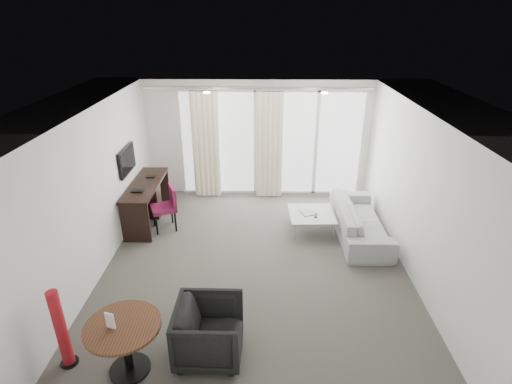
{
  "coord_description": "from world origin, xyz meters",
  "views": [
    {
      "loc": [
        0.11,
        -5.6,
        3.95
      ],
      "look_at": [
        0.0,
        0.6,
        1.1
      ],
      "focal_mm": 28.0,
      "sensor_mm": 36.0,
      "label": 1
    }
  ],
  "objects_px": {
    "red_lamp": "(61,329)",
    "rattan_chair_b": "(316,145)",
    "sofa": "(360,220)",
    "desk_chair": "(163,209)",
    "desk": "(147,202)",
    "round_table": "(126,348)",
    "coffee_table": "(311,222)",
    "tub_armchair": "(209,331)",
    "rattan_chair_a": "(290,166)"
  },
  "relations": [
    {
      "from": "red_lamp",
      "to": "rattan_chair_b",
      "type": "xyz_separation_m",
      "value": [
        3.85,
        7.26,
        -0.09
      ]
    },
    {
      "from": "sofa",
      "to": "rattan_chair_b",
      "type": "height_order",
      "value": "rattan_chair_b"
    },
    {
      "from": "desk_chair",
      "to": "rattan_chair_b",
      "type": "xyz_separation_m",
      "value": [
        3.41,
        3.96,
        0.01
      ]
    },
    {
      "from": "desk",
      "to": "desk_chair",
      "type": "bearing_deg",
      "value": -38.18
    },
    {
      "from": "round_table",
      "to": "red_lamp",
      "type": "xyz_separation_m",
      "value": [
        -0.77,
        0.09,
        0.19
      ]
    },
    {
      "from": "coffee_table",
      "to": "sofa",
      "type": "bearing_deg",
      "value": -6.91
    },
    {
      "from": "desk_chair",
      "to": "red_lamp",
      "type": "xyz_separation_m",
      "value": [
        -0.43,
        -3.31,
        0.1
      ]
    },
    {
      "from": "desk",
      "to": "red_lamp",
      "type": "xyz_separation_m",
      "value": [
        -0.03,
        -3.62,
        0.13
      ]
    },
    {
      "from": "red_lamp",
      "to": "rattan_chair_b",
      "type": "height_order",
      "value": "red_lamp"
    },
    {
      "from": "round_table",
      "to": "red_lamp",
      "type": "bearing_deg",
      "value": 173.62
    },
    {
      "from": "red_lamp",
      "to": "coffee_table",
      "type": "height_order",
      "value": "red_lamp"
    },
    {
      "from": "rattan_chair_b",
      "to": "tub_armchair",
      "type": "bearing_deg",
      "value": -84.95
    },
    {
      "from": "desk_chair",
      "to": "tub_armchair",
      "type": "height_order",
      "value": "desk_chair"
    },
    {
      "from": "sofa",
      "to": "coffee_table",
      "type": "bearing_deg",
      "value": 83.09
    },
    {
      "from": "sofa",
      "to": "rattan_chair_b",
      "type": "bearing_deg",
      "value": 4.91
    },
    {
      "from": "tub_armchair",
      "to": "rattan_chair_a",
      "type": "xyz_separation_m",
      "value": [
        1.33,
        5.71,
        -0.01
      ]
    },
    {
      "from": "desk_chair",
      "to": "rattan_chair_a",
      "type": "distance_m",
      "value": 3.67
    },
    {
      "from": "desk",
      "to": "rattan_chair_b",
      "type": "distance_m",
      "value": 5.27
    },
    {
      "from": "desk",
      "to": "desk_chair",
      "type": "distance_m",
      "value": 0.51
    },
    {
      "from": "desk_chair",
      "to": "round_table",
      "type": "relative_size",
      "value": 1.01
    },
    {
      "from": "desk_chair",
      "to": "red_lamp",
      "type": "height_order",
      "value": "red_lamp"
    },
    {
      "from": "desk",
      "to": "tub_armchair",
      "type": "xyz_separation_m",
      "value": [
        1.68,
        -3.45,
        -0.04
      ]
    },
    {
      "from": "coffee_table",
      "to": "rattan_chair_b",
      "type": "bearing_deg",
      "value": 82.18
    },
    {
      "from": "round_table",
      "to": "tub_armchair",
      "type": "height_order",
      "value": "tub_armchair"
    },
    {
      "from": "red_lamp",
      "to": "sofa",
      "type": "relative_size",
      "value": 0.5
    },
    {
      "from": "desk_chair",
      "to": "sofa",
      "type": "height_order",
      "value": "desk_chair"
    },
    {
      "from": "round_table",
      "to": "tub_armchair",
      "type": "relative_size",
      "value": 1.06
    },
    {
      "from": "coffee_table",
      "to": "sofa",
      "type": "xyz_separation_m",
      "value": [
        0.9,
        -0.11,
        0.12
      ]
    },
    {
      "from": "tub_armchair",
      "to": "coffee_table",
      "type": "relative_size",
      "value": 0.96
    },
    {
      "from": "red_lamp",
      "to": "round_table",
      "type": "bearing_deg",
      "value": -6.38
    },
    {
      "from": "tub_armchair",
      "to": "rattan_chair_b",
      "type": "height_order",
      "value": "rattan_chair_b"
    },
    {
      "from": "rattan_chair_b",
      "to": "red_lamp",
      "type": "bearing_deg",
      "value": -96.11
    },
    {
      "from": "desk",
      "to": "sofa",
      "type": "bearing_deg",
      "value": -6.44
    },
    {
      "from": "tub_armchair",
      "to": "sofa",
      "type": "xyz_separation_m",
      "value": [
        2.49,
        2.98,
        -0.06
      ]
    },
    {
      "from": "sofa",
      "to": "rattan_chair_a",
      "type": "xyz_separation_m",
      "value": [
        -1.16,
        2.73,
        0.05
      ]
    },
    {
      "from": "coffee_table",
      "to": "round_table",
      "type": "bearing_deg",
      "value": -127.01
    },
    {
      "from": "rattan_chair_a",
      "to": "rattan_chair_b",
      "type": "relative_size",
      "value": 0.8
    },
    {
      "from": "coffee_table",
      "to": "red_lamp",
      "type": "bearing_deg",
      "value": -135.31
    },
    {
      "from": "desk_chair",
      "to": "rattan_chair_b",
      "type": "distance_m",
      "value": 5.22
    },
    {
      "from": "desk",
      "to": "coffee_table",
      "type": "distance_m",
      "value": 3.29
    },
    {
      "from": "sofa",
      "to": "rattan_chair_a",
      "type": "height_order",
      "value": "rattan_chair_a"
    },
    {
      "from": "desk",
      "to": "round_table",
      "type": "relative_size",
      "value": 2.02
    },
    {
      "from": "coffee_table",
      "to": "rattan_chair_a",
      "type": "relative_size",
      "value": 1.19
    },
    {
      "from": "rattan_chair_a",
      "to": "round_table",
      "type": "bearing_deg",
      "value": -97.37
    },
    {
      "from": "tub_armchair",
      "to": "coffee_table",
      "type": "bearing_deg",
      "value": -26.47
    },
    {
      "from": "desk",
      "to": "desk_chair",
      "type": "relative_size",
      "value": 2.01
    },
    {
      "from": "rattan_chair_a",
      "to": "red_lamp",
      "type": "bearing_deg",
      "value": -103.91
    },
    {
      "from": "desk",
      "to": "rattan_chair_a",
      "type": "bearing_deg",
      "value": 36.89
    },
    {
      "from": "red_lamp",
      "to": "sofa",
      "type": "xyz_separation_m",
      "value": [
        4.2,
        3.15,
        -0.23
      ]
    },
    {
      "from": "rattan_chair_b",
      "to": "round_table",
      "type": "bearing_deg",
      "value": -90.9
    }
  ]
}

